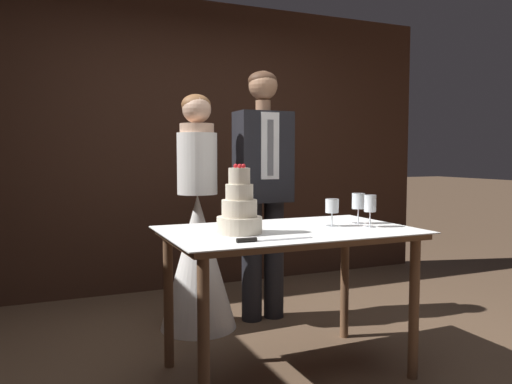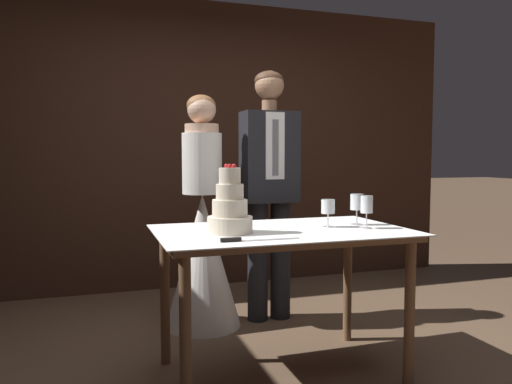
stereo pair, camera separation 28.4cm
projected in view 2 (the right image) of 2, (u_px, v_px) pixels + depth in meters
ground_plane at (273, 375)px, 2.79m from camera, size 40.00×40.00×0.00m
wall_back at (197, 145)px, 4.66m from camera, size 5.14×0.12×2.64m
cake_table at (282, 246)px, 2.76m from camera, size 1.38×0.86×0.82m
tiered_cake at (230, 210)px, 2.62m from camera, size 0.24×0.24×0.37m
cake_knife at (245, 240)px, 2.38m from camera, size 0.40×0.03×0.02m
wine_glass_near at (328, 207)px, 2.84m from camera, size 0.08×0.08×0.16m
wine_glass_middle at (367, 206)px, 2.79m from camera, size 0.07×0.07×0.18m
wine_glass_far at (357, 204)px, 2.93m from camera, size 0.08×0.08×0.18m
bride at (203, 243)px, 3.55m from camera, size 0.54×0.54×1.65m
groom at (269, 181)px, 3.68m from camera, size 0.40×0.25×1.84m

